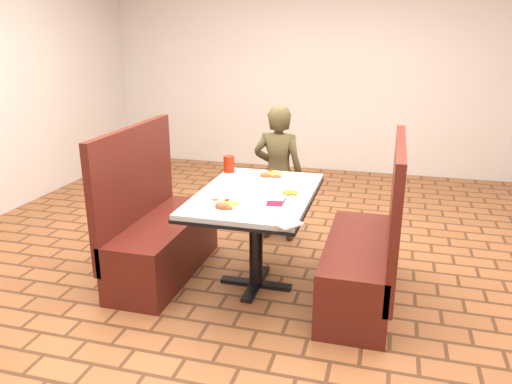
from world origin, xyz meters
TOP-DOWN VIEW (x-y plane):
  - room at (0.00, 0.00)m, footprint 7.00×7.04m
  - dining_table at (0.00, 0.00)m, footprint 0.81×1.21m
  - booth_bench_left at (-0.80, 0.00)m, footprint 0.47×1.20m
  - booth_bench_right at (0.80, 0.00)m, footprint 0.47×1.20m
  - diner_person at (-0.05, 0.95)m, footprint 0.46×0.31m
  - near_dinner_plate at (-0.10, -0.38)m, footprint 0.24×0.24m
  - far_dinner_plate at (0.01, 0.40)m, footprint 0.27×0.27m
  - plantain_plate at (0.25, -0.00)m, footprint 0.18×0.18m
  - maroon_napkin at (0.19, -0.21)m, footprint 0.12×0.12m
  - spoon_utensil at (0.24, -0.16)m, footprint 0.01×0.12m
  - red_tumbler at (-0.36, 0.46)m, footprint 0.09×0.09m
  - paper_napkin at (0.32, -0.54)m, footprint 0.24×0.23m
  - knife_utensil at (-0.04, -0.34)m, footprint 0.03×0.16m
  - fork_utensil at (-0.13, -0.42)m, footprint 0.03×0.16m
  - lettuce_shreds at (0.04, 0.06)m, footprint 0.28×0.32m

SIDE VIEW (x-z plane):
  - booth_bench_left at x=-0.80m, z-range -0.26..0.92m
  - booth_bench_right at x=0.80m, z-range -0.26..0.92m
  - diner_person at x=-0.05m, z-range 0.00..1.25m
  - dining_table at x=0.00m, z-range 0.28..1.03m
  - lettuce_shreds at x=0.04m, z-range 0.75..0.75m
  - maroon_napkin at x=0.19m, z-range 0.75..0.75m
  - spoon_utensil at x=0.24m, z-range 0.75..0.76m
  - paper_napkin at x=0.32m, z-range 0.75..0.76m
  - knife_utensil at x=-0.04m, z-range 0.76..0.76m
  - fork_utensil at x=-0.13m, z-range 0.76..0.76m
  - plantain_plate at x=0.25m, z-range 0.75..0.78m
  - far_dinner_plate at x=0.01m, z-range 0.74..0.81m
  - near_dinner_plate at x=-0.10m, z-range 0.74..0.81m
  - red_tumbler at x=-0.36m, z-range 0.75..0.88m
  - room at x=0.00m, z-range 0.50..3.32m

